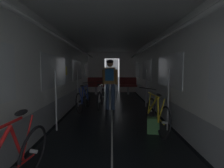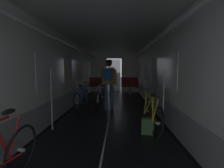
% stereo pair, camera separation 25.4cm
% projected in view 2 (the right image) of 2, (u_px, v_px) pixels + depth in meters
% --- Properties ---
extents(train_car_shell, '(3.14, 12.34, 2.57)m').
position_uv_depth(train_car_shell, '(110.00, 59.00, 5.46)').
color(train_car_shell, black).
rests_on(train_car_shell, ground).
extents(bench_seat_far_left, '(0.98, 0.51, 0.95)m').
position_uv_depth(bench_seat_far_left, '(98.00, 84.00, 10.04)').
color(bench_seat_far_left, gray).
rests_on(bench_seat_far_left, ground).
extents(bench_seat_far_right, '(0.98, 0.51, 0.95)m').
position_uv_depth(bench_seat_far_right, '(130.00, 84.00, 9.98)').
color(bench_seat_far_right, gray).
rests_on(bench_seat_far_right, ground).
extents(bicycle_yellow, '(0.44, 1.69, 0.96)m').
position_uv_depth(bicycle_yellow, '(151.00, 114.00, 4.04)').
color(bicycle_yellow, black).
rests_on(bicycle_yellow, ground).
extents(bicycle_blue, '(0.47, 1.69, 0.95)m').
position_uv_depth(bicycle_blue, '(82.00, 99.00, 6.09)').
color(bicycle_blue, black).
rests_on(bicycle_blue, ground).
extents(person_cyclist_aisle, '(0.54, 0.41, 1.73)m').
position_uv_depth(person_cyclist_aisle, '(109.00, 79.00, 6.10)').
color(person_cyclist_aisle, '#384C75').
rests_on(person_cyclist_aisle, ground).
extents(bicycle_white_in_aisle, '(0.44, 1.69, 0.94)m').
position_uv_depth(bicycle_white_in_aisle, '(100.00, 97.00, 6.44)').
color(bicycle_white_in_aisle, black).
rests_on(bicycle_white_in_aisle, ground).
extents(backpack_on_floor, '(0.29, 0.25, 0.34)m').
position_uv_depth(backpack_on_floor, '(148.00, 126.00, 3.88)').
color(backpack_on_floor, '#3D703D').
rests_on(backpack_on_floor, ground).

